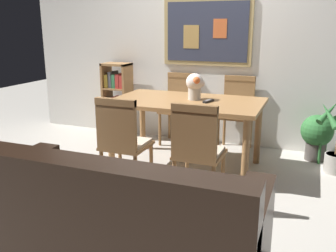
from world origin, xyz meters
TOP-DOWN VIEW (x-y plane):
  - ground_plane at (0.00, 0.00)m, footprint 12.00×12.00m
  - wall_back_with_painting at (-0.00, 1.51)m, footprint 5.20×0.14m
  - dining_table at (0.03, 0.48)m, footprint 1.58×0.94m
  - dining_chair_far_right at (0.41, 1.30)m, footprint 0.40×0.41m
  - dining_chair_far_left at (-0.36, 1.31)m, footprint 0.40×0.41m
  - dining_chair_near_right at (0.40, -0.36)m, footprint 0.40×0.41m
  - dining_chair_near_left at (-0.29, -0.38)m, footprint 0.40×0.41m
  - leather_couch at (0.19, -1.43)m, footprint 1.80×0.84m
  - bookshelf at (-1.24, 1.25)m, footprint 0.36×0.28m
  - potted_ivy at (1.35, 1.22)m, footprint 0.36×0.36m
  - flower_vase at (0.09, 0.54)m, footprint 0.20×0.20m
  - tv_remote at (0.27, 0.46)m, footprint 0.09×0.16m

SIDE VIEW (x-z plane):
  - ground_plane at x=0.00m, z-range 0.00..0.00m
  - potted_ivy at x=1.35m, z-range 0.02..0.59m
  - leather_couch at x=0.19m, z-range -0.11..0.73m
  - bookshelf at x=-1.24m, z-range -0.03..0.99m
  - dining_chair_far_right at x=0.41m, z-range 0.08..0.99m
  - dining_chair_far_left at x=-0.36m, z-range 0.08..0.99m
  - dining_chair_near_right at x=0.40m, z-range 0.08..0.99m
  - dining_chair_near_left at x=-0.29m, z-range 0.08..0.99m
  - dining_table at x=0.03m, z-range 0.28..1.03m
  - tv_remote at x=0.27m, z-range 0.74..0.77m
  - flower_vase at x=0.09m, z-range 0.76..1.04m
  - wall_back_with_painting at x=0.00m, z-range 0.00..2.60m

